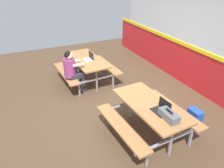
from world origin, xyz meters
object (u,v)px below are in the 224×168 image
object	(u,v)px
student_nearer	(73,69)
backpack_dark	(194,119)
laptop_silver	(89,58)
picnic_table_left	(87,64)
toolbox_grey	(169,116)
laptop_dark	(162,109)
picnic_table_right	(149,111)

from	to	relation	value
student_nearer	backpack_dark	world-z (taller)	student_nearer
laptop_silver	backpack_dark	bearing A→B (deg)	24.78
picnic_table_left	backpack_dark	bearing A→B (deg)	24.68
laptop_silver	toolbox_grey	bearing A→B (deg)	5.93
student_nearer	laptop_silver	bearing A→B (deg)	119.02
picnic_table_left	toolbox_grey	world-z (taller)	toolbox_grey
laptop_silver	toolbox_grey	xyz separation A→B (m)	(3.14, 0.33, 0.02)
laptop_dark	toolbox_grey	distance (m)	0.24
picnic_table_left	picnic_table_right	xyz separation A→B (m)	(2.73, 0.34, 0.00)
picnic_table_right	laptop_silver	bearing A→B (deg)	-173.50
picnic_table_left	backpack_dark	xyz separation A→B (m)	(2.96, 1.36, -0.36)
toolbox_grey	picnic_table_right	bearing A→B (deg)	-176.93
laptop_dark	backpack_dark	distance (m)	1.12
laptop_silver	picnic_table_left	bearing A→B (deg)	-158.04
student_nearer	laptop_dark	world-z (taller)	student_nearer
picnic_table_left	laptop_dark	distance (m)	3.05
laptop_dark	laptop_silver	bearing A→B (deg)	-173.11
student_nearer	toolbox_grey	world-z (taller)	student_nearer
laptop_silver	backpack_dark	size ratio (longest dim) A/B	0.75
picnic_table_right	backpack_dark	distance (m)	1.10
picnic_table_left	laptop_silver	size ratio (longest dim) A/B	5.22
laptop_dark	picnic_table_right	bearing A→B (deg)	-169.52
laptop_dark	toolbox_grey	size ratio (longest dim) A/B	0.83
picnic_table_right	student_nearer	xyz separation A→B (m)	(-2.30, -0.88, 0.13)
student_nearer	laptop_dark	xyz separation A→B (m)	(2.59, 0.93, 0.08)
picnic_table_left	laptop_silver	xyz separation A→B (m)	(0.11, 0.04, 0.21)
student_nearer	laptop_silver	world-z (taller)	student_nearer
picnic_table_right	laptop_silver	world-z (taller)	laptop_silver
picnic_table_right	laptop_dark	distance (m)	0.36
student_nearer	toolbox_grey	bearing A→B (deg)	17.77
student_nearer	laptop_silver	size ratio (longest dim) A/B	3.64
picnic_table_left	laptop_dark	size ratio (longest dim) A/B	5.22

